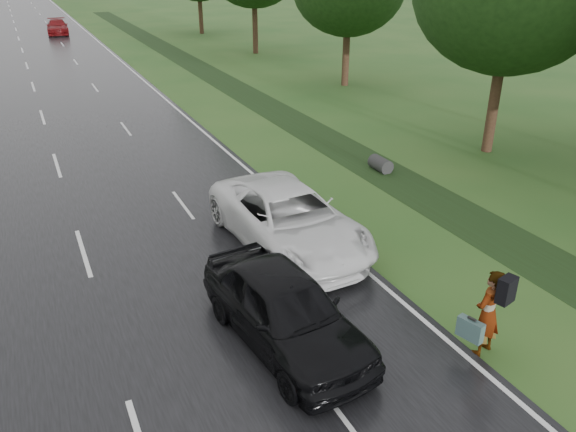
% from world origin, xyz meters
% --- Properties ---
extents(road, '(14.00, 180.00, 0.04)m').
position_xyz_m(road, '(0.00, 45.00, 0.02)').
color(road, black).
rests_on(road, ground).
extents(edge_stripe_east, '(0.12, 180.00, 0.01)m').
position_xyz_m(edge_stripe_east, '(6.75, 45.00, 0.04)').
color(edge_stripe_east, silver).
rests_on(edge_stripe_east, road).
extents(center_line, '(0.12, 180.00, 0.01)m').
position_xyz_m(center_line, '(0.00, 45.00, 0.04)').
color(center_line, silver).
rests_on(center_line, road).
extents(drainage_ditch, '(2.20, 120.00, 0.56)m').
position_xyz_m(drainage_ditch, '(11.50, 18.71, 0.04)').
color(drainage_ditch, black).
rests_on(drainage_ditch, ground).
extents(pedestrian, '(1.03, 0.79, 2.01)m').
position_xyz_m(pedestrian, '(7.18, -0.27, 1.04)').
color(pedestrian, '#A5998C').
rests_on(pedestrian, ground).
extents(white_pickup, '(3.09, 6.30, 1.72)m').
position_xyz_m(white_pickup, '(5.50, 5.86, 0.90)').
color(white_pickup, white).
rests_on(white_pickup, road).
extents(dark_sedan, '(2.53, 5.18, 1.70)m').
position_xyz_m(dark_sedan, '(3.50, 1.87, 0.89)').
color(dark_sedan, black).
rests_on(dark_sedan, road).
extents(far_car_red, '(2.38, 5.14, 1.45)m').
position_xyz_m(far_car_red, '(3.86, 57.62, 0.77)').
color(far_car_red, maroon).
rests_on(far_car_red, road).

